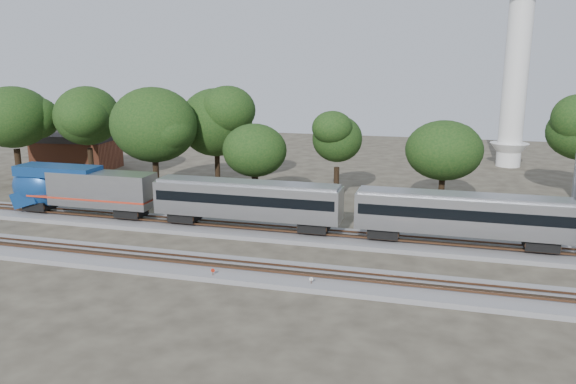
% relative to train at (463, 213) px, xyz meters
% --- Properties ---
extents(ground, '(160.00, 160.00, 0.00)m').
position_rel_train_xyz_m(ground, '(-19.09, -6.00, -3.27)').
color(ground, '#383328').
rests_on(ground, ground).
extents(track_far, '(160.00, 5.00, 0.73)m').
position_rel_train_xyz_m(track_far, '(-19.09, -0.00, -3.06)').
color(track_far, slate).
rests_on(track_far, ground).
extents(track_near, '(160.00, 5.00, 0.73)m').
position_rel_train_xyz_m(track_near, '(-19.09, -10.00, -3.06)').
color(track_near, slate).
rests_on(track_near, ground).
extents(train, '(92.53, 3.19, 4.71)m').
position_rel_train_xyz_m(train, '(0.00, 0.00, 0.00)').
color(train, '#AEB1B5').
rests_on(train, ground).
extents(switch_stand_red, '(0.29, 0.07, 0.92)m').
position_rel_train_xyz_m(switch_stand_red, '(-17.89, -11.96, -2.68)').
color(switch_stand_red, '#512D19').
rests_on(switch_stand_red, ground).
extents(switch_stand_white, '(0.27, 0.13, 0.88)m').
position_rel_train_xyz_m(switch_stand_white, '(-10.51, -11.62, -2.70)').
color(switch_stand_white, '#512D19').
rests_on(switch_stand_white, ground).
extents(switch_lever, '(0.52, 0.34, 0.30)m').
position_rel_train_xyz_m(switch_lever, '(-10.62, -11.24, -3.12)').
color(switch_lever, '#512D19').
rests_on(switch_lever, ground).
extents(brick_building, '(11.87, 8.94, 5.35)m').
position_rel_train_xyz_m(brick_building, '(-54.58, 23.66, -0.57)').
color(brick_building, brown).
rests_on(brick_building, ground).
extents(tree_0, '(9.02, 9.02, 12.72)m').
position_rel_train_xyz_m(tree_0, '(-55.02, 11.91, 5.60)').
color(tree_0, black).
rests_on(tree_0, ground).
extents(tree_1, '(9.19, 9.19, 12.96)m').
position_rel_train_xyz_m(tree_1, '(-45.97, 14.53, 5.76)').
color(tree_1, black).
rests_on(tree_1, ground).
extents(tree_2, '(8.78, 8.78, 12.38)m').
position_rel_train_xyz_m(tree_2, '(-34.48, 10.57, 5.35)').
color(tree_2, black).
rests_on(tree_2, ground).
extents(tree_3, '(8.50, 8.50, 11.98)m').
position_rel_train_xyz_m(tree_3, '(-29.54, 17.53, 5.08)').
color(tree_3, black).
rests_on(tree_3, ground).
extents(tree_4, '(6.37, 6.37, 8.98)m').
position_rel_train_xyz_m(tree_4, '(-21.96, 10.01, 2.97)').
color(tree_4, black).
rests_on(tree_4, ground).
extents(tree_5, '(7.29, 7.29, 10.28)m').
position_rel_train_xyz_m(tree_5, '(-13.64, 15.05, 3.89)').
color(tree_5, black).
rests_on(tree_5, ground).
extents(tree_6, '(6.82, 6.82, 9.61)m').
position_rel_train_xyz_m(tree_6, '(-1.80, 12.48, 3.42)').
color(tree_6, black).
rests_on(tree_6, ground).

